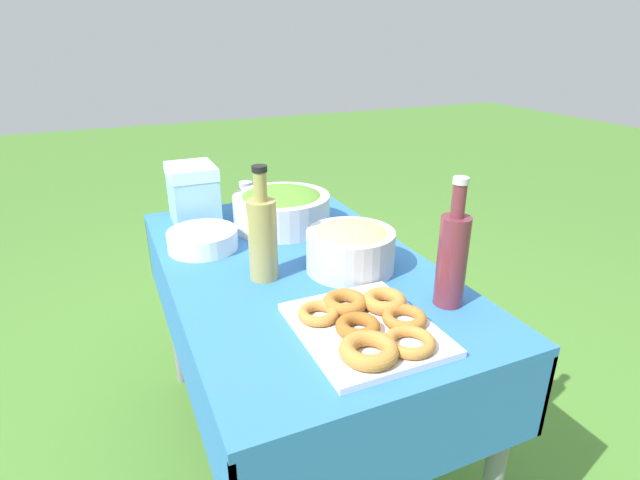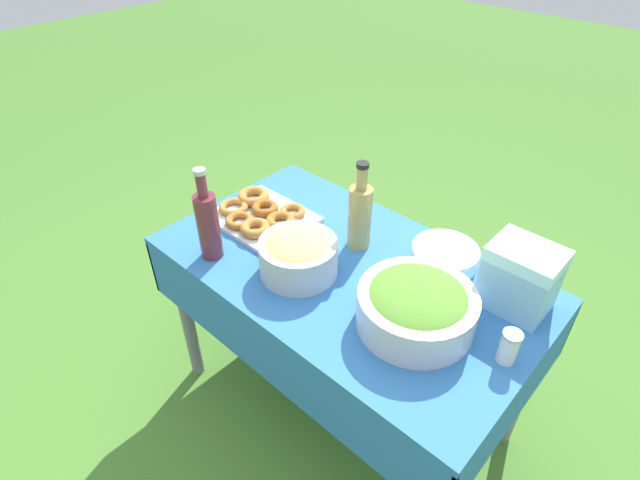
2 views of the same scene
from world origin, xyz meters
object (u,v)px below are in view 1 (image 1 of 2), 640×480
object	(u,v)px
plate_stack	(203,240)
olive_oil_bottle	(263,236)
cooler_box	(193,194)
pasta_bowl	(350,246)
wine_bottle	(452,257)
salad_bowl	(282,207)
donut_platter	(368,325)

from	to	relation	value
plate_stack	olive_oil_bottle	size ratio (longest dim) A/B	0.68
cooler_box	olive_oil_bottle	bearing A→B (deg)	-170.48
pasta_bowl	wine_bottle	bearing A→B (deg)	-153.62
olive_oil_bottle	cooler_box	xyz separation A→B (m)	(0.51, 0.09, -0.02)
salad_bowl	plate_stack	bearing A→B (deg)	105.81
pasta_bowl	salad_bowl	bearing A→B (deg)	8.53
salad_bowl	plate_stack	distance (m)	0.30
olive_oil_bottle	wine_bottle	world-z (taller)	wine_bottle
salad_bowl	pasta_bowl	world-z (taller)	pasta_bowl
pasta_bowl	wine_bottle	world-z (taller)	wine_bottle
pasta_bowl	donut_platter	xyz separation A→B (m)	(-0.31, 0.11, -0.05)
donut_platter	wine_bottle	distance (m)	0.27
plate_stack	pasta_bowl	bearing A→B (deg)	-132.09
cooler_box	salad_bowl	bearing A→B (deg)	-122.43
olive_oil_bottle	wine_bottle	xyz separation A→B (m)	(-0.32, -0.37, 0.00)
wine_bottle	cooler_box	distance (m)	0.95
pasta_bowl	olive_oil_bottle	size ratio (longest dim) A/B	0.79
salad_bowl	cooler_box	size ratio (longest dim) A/B	1.62
wine_bottle	salad_bowl	bearing A→B (deg)	16.16
pasta_bowl	wine_bottle	distance (m)	0.30
wine_bottle	cooler_box	world-z (taller)	wine_bottle
plate_stack	olive_oil_bottle	xyz separation A→B (m)	(-0.26, -0.11, 0.09)
salad_bowl	donut_platter	size ratio (longest dim) A/B	0.92
salad_bowl	wine_bottle	xyz separation A→B (m)	(-0.66, -0.19, 0.06)
plate_stack	salad_bowl	bearing A→B (deg)	-74.19
pasta_bowl	cooler_box	world-z (taller)	cooler_box
salad_bowl	cooler_box	distance (m)	0.31
donut_platter	olive_oil_bottle	world-z (taller)	olive_oil_bottle
wine_bottle	cooler_box	bearing A→B (deg)	28.73
olive_oil_bottle	pasta_bowl	bearing A→B (deg)	-101.82
donut_platter	olive_oil_bottle	distance (m)	0.39
salad_bowl	pasta_bowl	distance (m)	0.40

